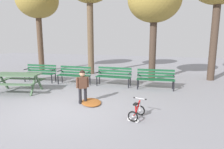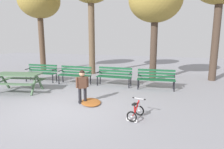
# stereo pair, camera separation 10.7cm
# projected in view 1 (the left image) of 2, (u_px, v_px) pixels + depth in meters

# --- Properties ---
(ground) EXTENTS (36.00, 36.00, 0.00)m
(ground) POSITION_uv_depth(u_px,v_px,m) (65.00, 110.00, 6.27)
(ground) COLOR gray
(picnic_table) EXTENTS (2.02, 1.65, 0.79)m
(picnic_table) POSITION_uv_depth(u_px,v_px,m) (17.00, 78.00, 8.17)
(picnic_table) COLOR #4C6B4C
(picnic_table) RESTS_ON ground
(park_bench_far_left) EXTENTS (1.62, 0.55, 0.85)m
(park_bench_far_left) POSITION_uv_depth(u_px,v_px,m) (41.00, 72.00, 10.13)
(park_bench_far_left) COLOR #144728
(park_bench_far_left) RESTS_ON ground
(park_bench_left) EXTENTS (1.61, 0.48, 0.85)m
(park_bench_left) POSITION_uv_depth(u_px,v_px,m) (74.00, 74.00, 9.57)
(park_bench_left) COLOR #144728
(park_bench_left) RESTS_ON ground
(park_bench_right) EXTENTS (1.61, 0.48, 0.85)m
(park_bench_right) POSITION_uv_depth(u_px,v_px,m) (114.00, 75.00, 9.25)
(park_bench_right) COLOR #144728
(park_bench_right) RESTS_ON ground
(park_bench_far_right) EXTENTS (1.63, 0.58, 0.85)m
(park_bench_far_right) POSITION_uv_depth(u_px,v_px,m) (156.00, 77.00, 8.68)
(park_bench_far_right) COLOR #144728
(park_bench_far_right) RESTS_ON ground
(child_standing) EXTENTS (0.36, 0.31, 1.15)m
(child_standing) POSITION_uv_depth(u_px,v_px,m) (82.00, 84.00, 6.78)
(child_standing) COLOR black
(child_standing) RESTS_ON ground
(kids_bicycle) EXTENTS (0.47, 0.61, 0.54)m
(kids_bicycle) POSITION_uv_depth(u_px,v_px,m) (137.00, 112.00, 5.57)
(kids_bicycle) COLOR black
(kids_bicycle) RESTS_ON ground
(leaf_pile) EXTENTS (1.07, 1.17, 0.07)m
(leaf_pile) POSITION_uv_depth(u_px,v_px,m) (91.00, 102.00, 6.89)
(leaf_pile) COLOR #9E5623
(leaf_pile) RESTS_ON ground
(tree_far_left) EXTENTS (2.60, 2.60, 5.58)m
(tree_far_left) POSITION_uv_depth(u_px,v_px,m) (38.00, 1.00, 12.51)
(tree_far_left) COLOR brown
(tree_far_left) RESTS_ON ground
(tree_center) EXTENTS (2.60, 2.60, 5.12)m
(tree_center) POSITION_uv_depth(u_px,v_px,m) (154.00, 1.00, 9.70)
(tree_center) COLOR #423328
(tree_center) RESTS_ON ground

